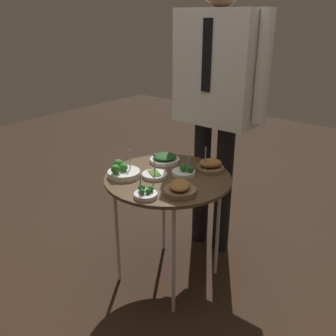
{
  "coord_description": "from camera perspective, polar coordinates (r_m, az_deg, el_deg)",
  "views": [
    {
      "loc": [
        1.2,
        -1.46,
        1.51
      ],
      "look_at": [
        0.0,
        0.0,
        0.73
      ],
      "focal_mm": 40.0,
      "sensor_mm": 36.0,
      "label": 1
    }
  ],
  "objects": [
    {
      "name": "bowl_spinach_back_right",
      "position": [
        2.26,
        -0.51,
        1.44
      ],
      "size": [
        0.18,
        0.18,
        0.05
      ],
      "color": "white",
      "rests_on": "serving_cart"
    },
    {
      "name": "waiter_figure",
      "position": [
        2.31,
        7.51,
        12.78
      ],
      "size": [
        0.66,
        0.25,
        1.78
      ],
      "color": "black",
      "rests_on": "ground_plane"
    },
    {
      "name": "bowl_asparagus_far_rim",
      "position": [
        2.05,
        -2.06,
        -1.03
      ],
      "size": [
        0.14,
        0.14,
        0.15
      ],
      "color": "silver",
      "rests_on": "serving_cart"
    },
    {
      "name": "ground_plane",
      "position": [
        2.42,
        0.0,
        -16.12
      ],
      "size": [
        8.0,
        8.0,
        0.0
      ],
      "primitive_type": "plane",
      "color": "black"
    },
    {
      "name": "bowl_roast_mid_right",
      "position": [
        2.14,
        6.47,
        0.33
      ],
      "size": [
        0.16,
        0.16,
        0.15
      ],
      "color": "brown",
      "rests_on": "serving_cart"
    },
    {
      "name": "bowl_broccoli_near_rim",
      "position": [
        1.83,
        -3.45,
        -3.85
      ],
      "size": [
        0.12,
        0.12,
        0.13
      ],
      "color": "silver",
      "rests_on": "serving_cart"
    },
    {
      "name": "bowl_broccoli_back_left",
      "position": [
        2.07,
        -6.92,
        -0.54
      ],
      "size": [
        0.18,
        0.18,
        0.14
      ],
      "color": "silver",
      "rests_on": "serving_cart"
    },
    {
      "name": "bowl_broccoli_front_center",
      "position": [
        2.08,
        2.5,
        -0.48
      ],
      "size": [
        0.13,
        0.13,
        0.13
      ],
      "color": "white",
      "rests_on": "serving_cart"
    },
    {
      "name": "bowl_roast_front_right",
      "position": [
        1.86,
        1.83,
        -3.22
      ],
      "size": [
        0.16,
        0.17,
        0.07
      ],
      "color": "brown",
      "rests_on": "serving_cart"
    },
    {
      "name": "serving_cart",
      "position": [
        2.08,
        0.0,
        -2.41
      ],
      "size": [
        0.7,
        0.7,
        0.68
      ],
      "color": "brown",
      "rests_on": "ground_plane"
    }
  ]
}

